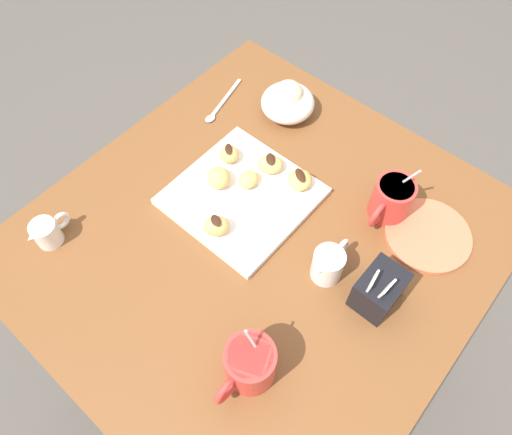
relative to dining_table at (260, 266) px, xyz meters
name	(u,v)px	position (x,y,z in m)	size (l,w,h in m)	color
ground_plane	(259,344)	(0.00, 0.00, -0.59)	(8.00, 8.00, 0.00)	#514C47
dining_table	(260,266)	(0.00, 0.00, 0.00)	(0.89, 0.85, 0.73)	brown
pastry_plate_square	(242,196)	(-0.04, -0.09, 0.15)	(0.27, 0.27, 0.02)	white
coffee_mug_red_left	(391,199)	(-0.21, 0.16, 0.19)	(0.12, 0.08, 0.14)	red
coffee_mug_red_right	(249,364)	(0.22, 0.16, 0.19)	(0.13, 0.09, 0.15)	red
cream_pitcher_white	(328,264)	(-0.02, 0.15, 0.18)	(0.10, 0.06, 0.07)	white
sugar_caddy	(379,290)	(-0.04, 0.25, 0.18)	(0.09, 0.07, 0.11)	black
ice_cream_bowl	(288,101)	(-0.30, -0.17, 0.18)	(0.13, 0.13, 0.09)	white
chocolate_sauce_pitcher	(46,232)	(0.28, -0.31, 0.17)	(0.09, 0.05, 0.06)	white
saucer_coral_left	(428,235)	(-0.22, 0.26, 0.14)	(0.17, 0.17, 0.01)	#E5704C
loose_spoon_near_saucer	(220,106)	(-0.21, -0.31, 0.14)	(0.16, 0.05, 0.01)	silver
beignet_0	(218,178)	(-0.03, -0.14, 0.17)	(0.05, 0.05, 0.04)	#E5B260
beignet_1	(300,180)	(-0.14, -0.01, 0.17)	(0.05, 0.05, 0.03)	#E5B260
chocolate_drizzle_1	(300,175)	(-0.14, -0.01, 0.19)	(0.04, 0.02, 0.01)	#381E11
beignet_2	(229,154)	(-0.10, -0.17, 0.17)	(0.04, 0.04, 0.03)	#E5B260
chocolate_drizzle_2	(229,149)	(-0.10, -0.17, 0.19)	(0.03, 0.02, 0.01)	#381E11
beignet_3	(270,164)	(-0.14, -0.09, 0.17)	(0.05, 0.06, 0.03)	#E5B260
chocolate_drizzle_3	(271,159)	(-0.14, -0.09, 0.19)	(0.03, 0.02, 0.01)	#381E11
beignet_4	(217,226)	(0.06, -0.07, 0.17)	(0.04, 0.05, 0.04)	#E5B260
chocolate_drizzle_4	(216,221)	(0.06, -0.07, 0.19)	(0.03, 0.02, 0.01)	#381E11
beignet_5	(248,180)	(-0.07, -0.10, 0.17)	(0.04, 0.05, 0.03)	#E5B260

